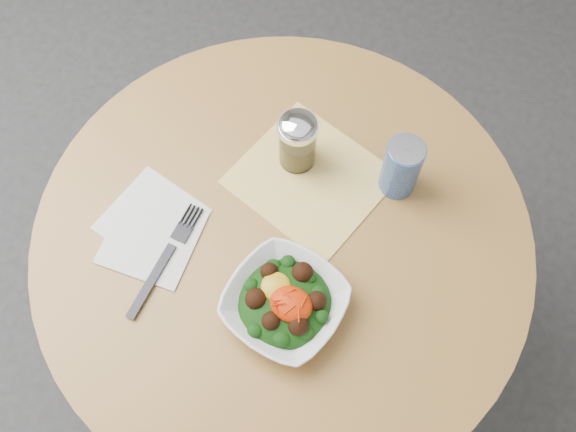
{
  "coord_description": "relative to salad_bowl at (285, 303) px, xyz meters",
  "views": [
    {
      "loc": [
        0.2,
        -0.4,
        1.81
      ],
      "look_at": [
        0.01,
        0.01,
        0.81
      ],
      "focal_mm": 40.0,
      "sensor_mm": 36.0,
      "label": 1
    }
  ],
  "objects": [
    {
      "name": "paper_napkins",
      "position": [
        -0.28,
        0.03,
        -0.03
      ],
      "size": [
        0.2,
        0.21,
        0.0
      ],
      "color": "white",
      "rests_on": "table"
    },
    {
      "name": "fork",
      "position": [
        -0.23,
        -0.01,
        -0.02
      ],
      "size": [
        0.03,
        0.23,
        0.0
      ],
      "color": "black",
      "rests_on": "table"
    },
    {
      "name": "spice_shaker",
      "position": [
        -0.1,
        0.27,
        0.04
      ],
      "size": [
        0.07,
        0.07,
        0.13
      ],
      "color": "silver",
      "rests_on": "table"
    },
    {
      "name": "beverage_can",
      "position": [
        0.09,
        0.3,
        0.04
      ],
      "size": [
        0.07,
        0.07,
        0.13
      ],
      "color": "#0D2995",
      "rests_on": "table"
    },
    {
      "name": "ground",
      "position": [
        -0.06,
        0.12,
        -0.78
      ],
      "size": [
        6.0,
        6.0,
        0.0
      ],
      "primitive_type": "plane",
      "color": "#2D2D2F",
      "rests_on": "ground"
    },
    {
      "name": "cloth_napkin",
      "position": [
        -0.06,
        0.24,
        -0.03
      ],
      "size": [
        0.31,
        0.29,
        0.0
      ],
      "primitive_type": "cube",
      "rotation": [
        0.0,
        0.0,
        -0.26
      ],
      "color": "#FAB10D",
      "rests_on": "table"
    },
    {
      "name": "salad_bowl",
      "position": [
        0.0,
        0.0,
        0.0
      ],
      "size": [
        0.22,
        0.22,
        0.07
      ],
      "color": "white",
      "rests_on": "table"
    },
    {
      "name": "table",
      "position": [
        -0.06,
        0.12,
        -0.22
      ],
      "size": [
        0.9,
        0.9,
        0.75
      ],
      "color": "black",
      "rests_on": "ground"
    }
  ]
}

